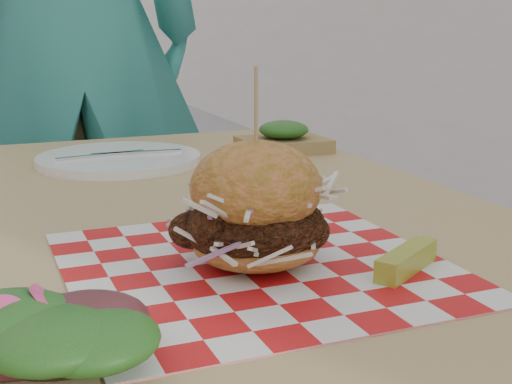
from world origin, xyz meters
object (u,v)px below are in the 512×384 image
(patio_table, at_px, (178,275))
(diner, at_px, (69,27))
(sandwich, at_px, (256,212))
(patio_chair, at_px, (72,190))

(patio_table, bearing_deg, diner, 88.49)
(patio_table, distance_m, sandwich, 0.25)
(diner, distance_m, sandwich, 1.25)
(patio_table, bearing_deg, patio_chair, 89.56)
(diner, distance_m, patio_chair, 0.41)
(patio_chair, bearing_deg, patio_table, -85.87)
(patio_chair, distance_m, sandwich, 1.25)
(patio_chair, height_order, sandwich, patio_chair)
(diner, relative_size, patio_chair, 2.03)
(sandwich, bearing_deg, patio_chair, 90.59)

